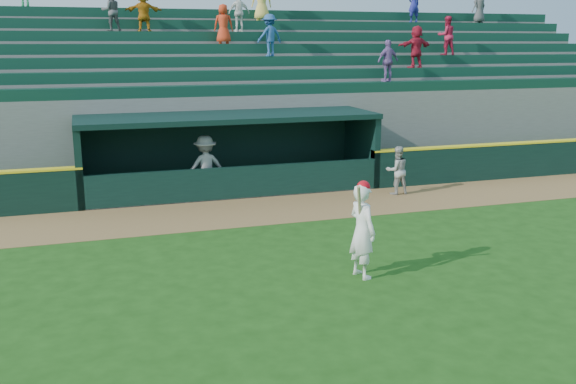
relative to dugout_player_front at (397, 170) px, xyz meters
name	(u,v)px	position (x,y,z in m)	size (l,w,h in m)	color
ground	(311,268)	(-4.88, -5.56, -0.76)	(120.00, 120.00, 0.00)	#1B4411
warning_track	(252,211)	(-4.88, -0.66, -0.76)	(40.00, 3.00, 0.01)	olive
field_wall_right	(567,157)	(7.37, 0.99, -0.16)	(15.50, 0.30, 1.20)	black
wall_stripe_right	(569,140)	(7.37, 0.99, 0.47)	(15.50, 0.32, 0.06)	yellow
dugout_player_front	(397,170)	(0.00, 0.00, 0.00)	(0.74, 0.58, 1.53)	#A7A7A2
dugout_player_inside	(206,167)	(-5.79, 1.45, 0.20)	(1.24, 0.71, 1.92)	gray
dugout	(227,147)	(-4.88, 2.45, 0.59)	(9.40, 2.80, 2.46)	slate
stands	(201,103)	(-4.86, 7.01, 1.64)	(34.50, 6.25, 7.48)	slate
batter_at_plate	(362,229)	(-4.08, -6.36, 0.24)	(0.64, 0.85, 2.03)	white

